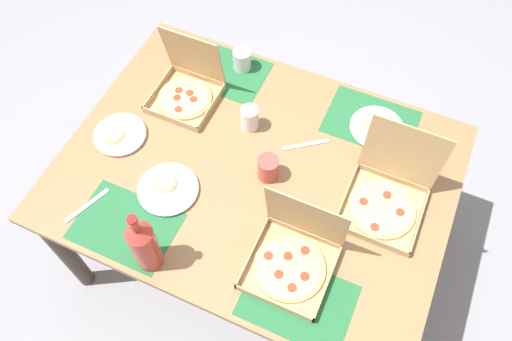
# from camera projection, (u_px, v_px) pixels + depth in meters

# --- Properties ---
(ground_plane) EXTENTS (6.00, 6.00, 0.00)m
(ground_plane) POSITION_uv_depth(u_px,v_px,m) (256.00, 245.00, 2.55)
(ground_plane) COLOR gray
(dining_table) EXTENTS (1.47, 1.10, 0.72)m
(dining_table) POSITION_uv_depth(u_px,v_px,m) (256.00, 183.00, 2.01)
(dining_table) COLOR #3F3328
(dining_table) RESTS_ON ground_plane
(placemat_near_left) EXTENTS (0.36, 0.26, 0.00)m
(placemat_near_left) POSITION_uv_depth(u_px,v_px,m) (126.00, 226.00, 1.81)
(placemat_near_left) COLOR #236638
(placemat_near_left) RESTS_ON dining_table
(placemat_near_right) EXTENTS (0.36, 0.26, 0.00)m
(placemat_near_right) POSITION_uv_depth(u_px,v_px,m) (298.00, 300.00, 1.67)
(placemat_near_right) COLOR #236638
(placemat_near_right) RESTS_ON dining_table
(placemat_far_left) EXTENTS (0.36, 0.26, 0.00)m
(placemat_far_left) POSITION_uv_depth(u_px,v_px,m) (224.00, 71.00, 2.19)
(placemat_far_left) COLOR #236638
(placemat_far_left) RESTS_ON dining_table
(placemat_far_right) EXTENTS (0.36, 0.26, 0.00)m
(placemat_far_right) POSITION_uv_depth(u_px,v_px,m) (371.00, 121.00, 2.05)
(placemat_far_right) COLOR #236638
(placemat_far_right) RESTS_ON dining_table
(pizza_box_corner_left) EXTENTS (0.28, 0.30, 0.31)m
(pizza_box_corner_left) POSITION_uv_depth(u_px,v_px,m) (386.00, 197.00, 1.82)
(pizza_box_corner_left) COLOR tan
(pizza_box_corner_left) RESTS_ON dining_table
(pizza_box_center) EXTENTS (0.26, 0.26, 0.29)m
(pizza_box_center) POSITION_uv_depth(u_px,v_px,m) (187.00, 89.00, 2.08)
(pizza_box_center) COLOR tan
(pizza_box_center) RESTS_ON dining_table
(pizza_box_corner_right) EXTENTS (0.28, 0.28, 0.31)m
(pizza_box_corner_right) POSITION_uv_depth(u_px,v_px,m) (293.00, 257.00, 1.70)
(pizza_box_corner_right) COLOR tan
(pizza_box_corner_right) RESTS_ON dining_table
(plate_far_left) EXTENTS (0.21, 0.21, 0.03)m
(plate_far_left) POSITION_uv_depth(u_px,v_px,m) (376.00, 127.00, 2.03)
(plate_far_left) COLOR white
(plate_far_left) RESTS_ON dining_table
(plate_far_right) EXTENTS (0.23, 0.23, 0.03)m
(plate_far_right) POSITION_uv_depth(u_px,v_px,m) (168.00, 189.00, 1.88)
(plate_far_right) COLOR white
(plate_far_right) RESTS_ON dining_table
(plate_middle) EXTENTS (0.21, 0.21, 0.03)m
(plate_middle) POSITION_uv_depth(u_px,v_px,m) (119.00, 135.00, 2.01)
(plate_middle) COLOR white
(plate_middle) RESTS_ON dining_table
(soda_bottle) EXTENTS (0.09, 0.09, 0.32)m
(soda_bottle) POSITION_uv_depth(u_px,v_px,m) (144.00, 245.00, 1.63)
(soda_bottle) COLOR #B2382D
(soda_bottle) RESTS_ON dining_table
(cup_dark) EXTENTS (0.07, 0.07, 0.10)m
(cup_dark) POSITION_uv_depth(u_px,v_px,m) (250.00, 118.00, 2.00)
(cup_dark) COLOR silver
(cup_dark) RESTS_ON dining_table
(cup_clear_left) EXTENTS (0.08, 0.08, 0.10)m
(cup_clear_left) POSITION_uv_depth(u_px,v_px,m) (268.00, 168.00, 1.88)
(cup_clear_left) COLOR #BF4742
(cup_clear_left) RESTS_ON dining_table
(cup_clear_right) EXTENTS (0.08, 0.08, 0.09)m
(cup_clear_right) POSITION_uv_depth(u_px,v_px,m) (242.00, 60.00, 2.17)
(cup_clear_right) COLOR silver
(cup_clear_right) RESTS_ON dining_table
(fork_by_near_right) EXTENTS (0.16, 0.13, 0.00)m
(fork_by_near_right) POSITION_uv_depth(u_px,v_px,m) (306.00, 145.00, 1.99)
(fork_by_near_right) COLOR #B7B7BC
(fork_by_near_right) RESTS_ON dining_table
(fork_by_near_left) EXTENTS (0.08, 0.18, 0.00)m
(fork_by_near_left) POSITION_uv_depth(u_px,v_px,m) (87.00, 205.00, 1.85)
(fork_by_near_left) COLOR #B7B7BC
(fork_by_near_left) RESTS_ON dining_table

